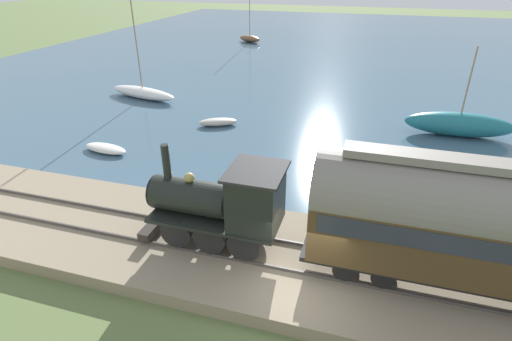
{
  "coord_description": "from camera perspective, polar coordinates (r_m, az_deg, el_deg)",
  "views": [
    {
      "loc": [
        -9.61,
        -1.37,
        9.67
      ],
      "look_at": [
        4.18,
        2.75,
        2.17
      ],
      "focal_mm": 28.0,
      "sensor_mm": 36.0,
      "label": 1
    }
  ],
  "objects": [
    {
      "name": "sailboat_white",
      "position": [
        33.82,
        -15.86,
        10.69
      ],
      "size": [
        2.85,
        6.48,
        8.2
      ],
      "rotation": [
        0.0,
        0.0,
        -0.22
      ],
      "color": "white",
      "rests_on": "harbor_water"
    },
    {
      "name": "sailboat_brown",
      "position": [
        57.75,
        -0.9,
        18.41
      ],
      "size": [
        2.68,
        3.69,
        9.15
      ],
      "rotation": [
        0.0,
        0.0,
        -0.43
      ],
      "color": "brown",
      "rests_on": "harbor_water"
    },
    {
      "name": "rowboat_far_out",
      "position": [
        21.86,
        12.83,
        1.05
      ],
      "size": [
        2.15,
        2.14,
        0.35
      ],
      "rotation": [
        0.0,
        0.0,
        0.79
      ],
      "color": "#B7B2A3",
      "rests_on": "harbor_water"
    },
    {
      "name": "rail_embankment",
      "position": [
        14.45,
        7.37,
        -13.41
      ],
      "size": [
        5.76,
        56.0,
        0.63
      ],
      "color": "gray",
      "rests_on": "ground"
    },
    {
      "name": "sailboat_teal",
      "position": [
        28.0,
        26.96,
        5.9
      ],
      "size": [
        1.92,
        6.47,
        5.49
      ],
      "rotation": [
        0.0,
        0.0,
        0.04
      ],
      "color": "#1E707A",
      "rests_on": "harbor_water"
    },
    {
      "name": "ground_plane",
      "position": [
        13.7,
        6.33,
        -17.6
      ],
      "size": [
        200.0,
        200.0,
        0.0
      ],
      "primitive_type": "plane",
      "color": "#607542"
    },
    {
      "name": "rowboat_near_shore",
      "position": [
        24.54,
        -20.7,
        2.97
      ],
      "size": [
        1.42,
        2.92,
        0.39
      ],
      "rotation": [
        0.0,
        0.0,
        -0.14
      ],
      "color": "silver",
      "rests_on": "harbor_water"
    },
    {
      "name": "passenger_coach",
      "position": [
        13.15,
        28.32,
        -6.55
      ],
      "size": [
        2.29,
        9.48,
        4.37
      ],
      "color": "black",
      "rests_on": "rail_embankment"
    },
    {
      "name": "steam_locomotive",
      "position": [
        13.81,
        -4.59,
        -4.36
      ],
      "size": [
        2.07,
        5.17,
        3.61
      ],
      "color": "black",
      "rests_on": "rail_embankment"
    },
    {
      "name": "harbor_water",
      "position": [
        54.93,
        15.6,
        16.43
      ],
      "size": [
        80.0,
        80.0,
        0.01
      ],
      "color": "#426075",
      "rests_on": "ground"
    },
    {
      "name": "rowboat_off_pier",
      "position": [
        26.96,
        -5.45,
        6.92
      ],
      "size": [
        2.02,
        2.75,
        0.47
      ],
      "rotation": [
        0.0,
        0.0,
        0.45
      ],
      "color": "#B7B2A3",
      "rests_on": "harbor_water"
    }
  ]
}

